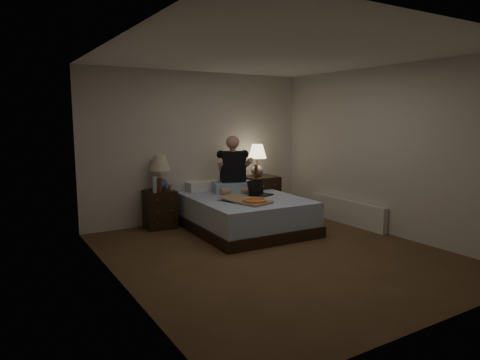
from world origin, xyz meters
TOP-DOWN VIEW (x-y plane):
  - floor at (0.00, 0.00)m, footprint 4.00×4.50m
  - ceiling at (0.00, 0.00)m, footprint 4.00×4.50m
  - wall_back at (0.00, 2.25)m, footprint 4.00×0.00m
  - wall_front at (0.00, -2.25)m, footprint 4.00×0.00m
  - wall_left at (-2.00, 0.00)m, footprint 0.00×4.50m
  - wall_right at (2.00, 0.00)m, footprint 0.00×4.50m
  - bed at (0.29, 1.31)m, footprint 1.64×2.14m
  - nightstand_left at (-0.80, 2.04)m, footprint 0.48×0.44m
  - nightstand_right at (1.01, 1.86)m, footprint 0.57×0.51m
  - lamp_left at (-0.78, 2.05)m, footprint 0.33×0.33m
  - lamp_right at (0.98, 1.93)m, footprint 0.39×0.39m
  - water_bottle at (-0.92, 1.90)m, footprint 0.07×0.07m
  - soda_can at (-0.64, 1.96)m, footprint 0.07×0.07m
  - beer_bottle_left at (-0.86, 1.84)m, footprint 0.06×0.06m
  - beer_bottle_right at (0.82, 1.71)m, footprint 0.06×0.06m
  - person at (0.37, 1.72)m, footprint 0.79×0.70m
  - laptop at (0.57, 1.19)m, footprint 0.41×0.37m
  - pizza_box at (0.13, 0.71)m, footprint 0.59×0.84m
  - radiator at (1.93, 0.67)m, footprint 0.10×1.60m

SIDE VIEW (x-z plane):
  - floor at x=0.00m, z-range 0.00..0.00m
  - radiator at x=1.93m, z-range 0.00..0.40m
  - bed at x=0.29m, z-range 0.00..0.52m
  - nightstand_left at x=-0.80m, z-range 0.00..0.60m
  - nightstand_right at x=1.01m, z-range 0.00..0.72m
  - pizza_box at x=0.13m, z-range 0.52..0.60m
  - laptop at x=0.57m, z-range 0.52..0.76m
  - soda_can at x=-0.64m, z-range 0.60..0.70m
  - beer_bottle_left at x=-0.86m, z-range 0.60..0.83m
  - water_bottle at x=-0.92m, z-range 0.60..0.85m
  - beer_bottle_right at x=0.82m, z-range 0.72..0.95m
  - lamp_left at x=-0.78m, z-range 0.60..1.16m
  - person at x=0.37m, z-range 0.52..1.45m
  - lamp_right at x=0.98m, z-range 0.72..1.28m
  - wall_back at x=0.00m, z-range 0.00..2.50m
  - wall_front at x=0.00m, z-range 0.00..2.50m
  - wall_left at x=-2.00m, z-range 0.00..2.50m
  - wall_right at x=2.00m, z-range 0.00..2.50m
  - ceiling at x=0.00m, z-range 2.50..2.50m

